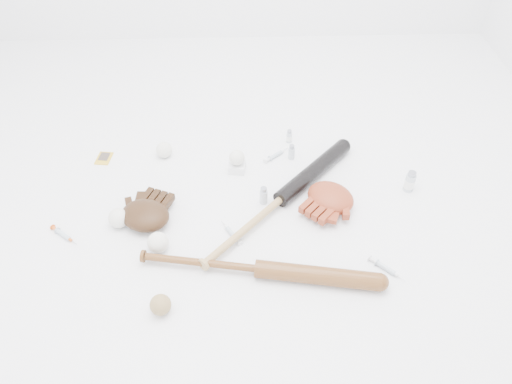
{
  "coord_description": "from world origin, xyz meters",
  "views": [
    {
      "loc": [
        -0.0,
        -1.39,
        1.46
      ],
      "look_at": [
        0.05,
        0.05,
        0.06
      ],
      "focal_mm": 35.0,
      "sensor_mm": 36.0,
      "label": 1
    }
  ],
  "objects_px": {
    "bat_dark": "(281,199)",
    "bat_wood": "(258,269)",
    "glove_dark": "(145,215)",
    "pedestal": "(237,167)"
  },
  "relations": [
    {
      "from": "bat_dark",
      "to": "glove_dark",
      "type": "height_order",
      "value": "glove_dark"
    },
    {
      "from": "glove_dark",
      "to": "bat_dark",
      "type": "bearing_deg",
      "value": 31.03
    },
    {
      "from": "glove_dark",
      "to": "pedestal",
      "type": "xyz_separation_m",
      "value": [
        0.36,
        0.3,
        -0.02
      ]
    },
    {
      "from": "glove_dark",
      "to": "pedestal",
      "type": "height_order",
      "value": "glove_dark"
    },
    {
      "from": "bat_dark",
      "to": "glove_dark",
      "type": "xyz_separation_m",
      "value": [
        -0.54,
        -0.08,
        0.01
      ]
    },
    {
      "from": "bat_dark",
      "to": "bat_wood",
      "type": "xyz_separation_m",
      "value": [
        -0.11,
        -0.35,
        -0.0
      ]
    },
    {
      "from": "bat_dark",
      "to": "glove_dark",
      "type": "distance_m",
      "value": 0.54
    },
    {
      "from": "glove_dark",
      "to": "pedestal",
      "type": "relative_size",
      "value": 3.34
    },
    {
      "from": "bat_wood",
      "to": "pedestal",
      "type": "height_order",
      "value": "bat_wood"
    },
    {
      "from": "bat_dark",
      "to": "pedestal",
      "type": "height_order",
      "value": "bat_dark"
    }
  ]
}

